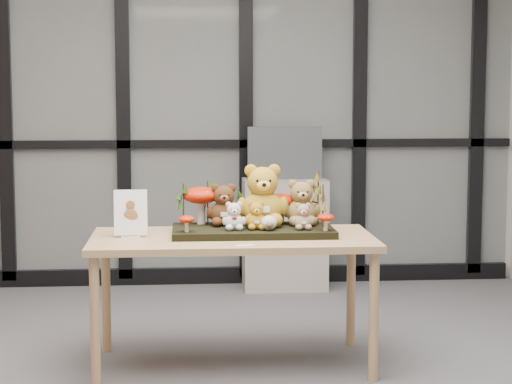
{
  "coord_description": "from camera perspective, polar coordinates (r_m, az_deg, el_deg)",
  "views": [
    {
      "loc": [
        -0.04,
        -4.37,
        1.47
      ],
      "look_at": [
        0.35,
        0.36,
        0.93
      ],
      "focal_mm": 65.0,
      "sensor_mm": 36.0,
      "label": 1
    }
  ],
  "objects": [
    {
      "name": "room_shell",
      "position": [
        4.38,
        -4.23,
        9.24
      ],
      "size": [
        5.0,
        5.0,
        5.0
      ],
      "color": "#B6B5AC",
      "rests_on": "floor"
    },
    {
      "name": "glass_partition",
      "position": [
        6.85,
        -4.4,
        6.04
      ],
      "size": [
        4.9,
        0.06,
        2.78
      ],
      "color": "#2D383F",
      "rests_on": "floor"
    },
    {
      "name": "display_table",
      "position": [
        4.85,
        -1.45,
        -3.52
      ],
      "size": [
        1.48,
        0.75,
        0.69
      ],
      "rotation": [
        0.0,
        0.0,
        -0.01
      ],
      "color": "tan",
      "rests_on": "floor"
    },
    {
      "name": "diorama_tray",
      "position": [
        4.9,
        -0.2,
        -2.4
      ],
      "size": [
        0.85,
        0.43,
        0.04
      ],
      "primitive_type": "cube",
      "rotation": [
        0.0,
        0.0,
        -0.01
      ],
      "color": "black",
      "rests_on": "display_table"
    },
    {
      "name": "bear_pooh_yellow",
      "position": [
        4.94,
        0.4,
        0.01
      ],
      "size": [
        0.28,
        0.25,
        0.36
      ],
      "primitive_type": null,
      "rotation": [
        0.0,
        0.0,
        -0.01
      ],
      "color": "#B68A22",
      "rests_on": "diorama_tray"
    },
    {
      "name": "bear_brown_medium",
      "position": [
        4.96,
        -1.99,
        -0.64
      ],
      "size": [
        0.19,
        0.17,
        0.25
      ],
      "primitive_type": null,
      "rotation": [
        0.0,
        0.0,
        -0.01
      ],
      "color": "#4B2913",
      "rests_on": "diorama_tray"
    },
    {
      "name": "bear_tan_back",
      "position": [
        4.99,
        2.82,
        -0.49
      ],
      "size": [
        0.21,
        0.19,
        0.27
      ],
      "primitive_type": null,
      "rotation": [
        0.0,
        0.0,
        -0.01
      ],
      "color": "olive",
      "rests_on": "diorama_tray"
    },
    {
      "name": "bear_small_yellow",
      "position": [
        4.82,
        0.02,
        -1.35
      ],
      "size": [
        0.12,
        0.11,
        0.16
      ],
      "primitive_type": null,
      "rotation": [
        0.0,
        0.0,
        -0.01
      ],
      "color": "#B07E1A",
      "rests_on": "diorama_tray"
    },
    {
      "name": "bear_white_bow",
      "position": [
        4.81,
        -1.37,
        -1.39
      ],
      "size": [
        0.12,
        0.11,
        0.16
      ],
      "primitive_type": null,
      "rotation": [
        0.0,
        0.0,
        -0.01
      ],
      "color": "silver",
      "rests_on": "diorama_tray"
    },
    {
      "name": "bear_beige_small",
      "position": [
        4.83,
        2.91,
        -1.41
      ],
      "size": [
        0.12,
        0.11,
        0.15
      ],
      "primitive_type": null,
      "rotation": [
        0.0,
        0.0,
        -0.01
      ],
      "color": "tan",
      "rests_on": "diorama_tray"
    },
    {
      "name": "plush_cream_hedgehog",
      "position": [
        4.8,
        0.79,
        -1.86
      ],
      "size": [
        0.07,
        0.06,
        0.09
      ],
      "primitive_type": null,
      "rotation": [
        0.0,
        0.0,
        -0.01
      ],
      "color": "beige",
      "rests_on": "diorama_tray"
    },
    {
      "name": "mushroom_back_left",
      "position": [
        5.02,
        -3.39,
        -0.71
      ],
      "size": [
        0.2,
        0.2,
        0.22
      ],
      "primitive_type": null,
      "color": "#A41905",
      "rests_on": "diorama_tray"
    },
    {
      "name": "mushroom_back_right",
      "position": [
        5.03,
        1.53,
        -0.93
      ],
      "size": [
        0.16,
        0.16,
        0.18
      ],
      "primitive_type": null,
      "color": "#A41905",
      "rests_on": "diorama_tray"
    },
    {
      "name": "mushroom_front_left",
      "position": [
        4.75,
        -4.29,
        -1.91
      ],
      "size": [
        0.08,
        0.08,
        0.09
      ],
      "primitive_type": null,
      "color": "#A41905",
      "rests_on": "diorama_tray"
    },
    {
      "name": "mushroom_front_right",
      "position": [
        4.79,
        4.31,
        -1.81
      ],
      "size": [
        0.09,
        0.09,
        0.1
      ],
      "primitive_type": null,
      "color": "#A41905",
      "rests_on": "diorama_tray"
    },
    {
      "name": "sprig_green_far_left",
      "position": [
        4.98,
        -4.49,
        -0.76
      ],
      "size": [
        0.05,
        0.05,
        0.22
      ],
      "primitive_type": null,
      "color": "#133B0D",
      "rests_on": "diorama_tray"
    },
    {
      "name": "sprig_green_mid_left",
      "position": [
        5.03,
        -2.99,
        -0.63
      ],
      "size": [
        0.05,
        0.05,
        0.23
      ],
      "primitive_type": null,
      "color": "#133B0D",
      "rests_on": "diorama_tray"
    },
    {
      "name": "sprig_dry_far_right",
      "position": [
        5.01,
        3.85,
        -0.34
      ],
      "size": [
        0.05,
        0.05,
        0.29
      ],
      "primitive_type": null,
      "color": "brown",
      "rests_on": "diorama_tray"
    },
    {
      "name": "sprig_dry_mid_right",
      "position": [
        4.91,
        4.14,
        -0.85
      ],
      "size": [
        0.05,
        0.05,
        0.23
      ],
      "primitive_type": null,
      "color": "brown",
      "rests_on": "diorama_tray"
    },
    {
      "name": "sprig_green_centre",
      "position": [
        5.05,
        -1.1,
        -0.89
      ],
      "size": [
        0.05,
        0.05,
        0.18
      ],
      "primitive_type": null,
      "color": "#133B0D",
      "rests_on": "diorama_tray"
    },
    {
      "name": "sign_holder",
      "position": [
        4.85,
        -7.72,
        -1.47
      ],
      "size": [
        0.17,
        0.06,
        0.25
      ],
      "rotation": [
        0.0,
        0.0,
        0.05
      ],
      "color": "silver",
      "rests_on": "display_table"
    },
    {
      "name": "label_card",
      "position": [
        4.56,
        -0.68,
        -3.31
      ],
      "size": [
        0.08,
        0.03,
        0.0
      ],
      "primitive_type": "cube",
      "color": "white",
      "rests_on": "display_table"
    },
    {
      "name": "cabinet",
      "position": [
        6.76,
        1.77,
        -2.6
      ],
      "size": [
        0.6,
        0.35,
        0.8
      ],
      "primitive_type": "cube",
      "color": "gray",
      "rests_on": "floor"
    },
    {
      "name": "monitor",
      "position": [
        6.71,
        1.77,
        2.42
      ],
      "size": [
        0.54,
        0.06,
        0.38
      ],
      "color": "#46494E",
      "rests_on": "cabinet"
    }
  ]
}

